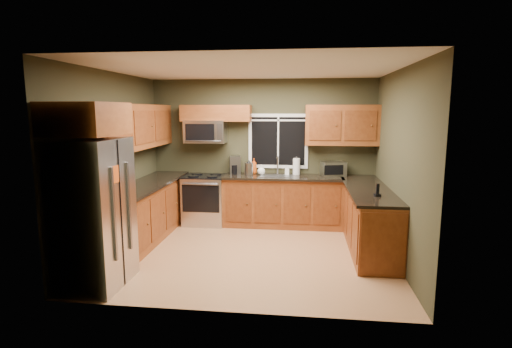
% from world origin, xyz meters
% --- Properties ---
extents(floor, '(4.20, 4.20, 0.00)m').
position_xyz_m(floor, '(0.00, 0.00, 0.00)').
color(floor, '#AB764B').
rests_on(floor, ground).
extents(ceiling, '(4.20, 4.20, 0.00)m').
position_xyz_m(ceiling, '(0.00, 0.00, 2.70)').
color(ceiling, white).
rests_on(ceiling, back_wall).
extents(back_wall, '(4.20, 0.00, 4.20)m').
position_xyz_m(back_wall, '(0.00, 1.80, 1.35)').
color(back_wall, '#34331F').
rests_on(back_wall, ground).
extents(front_wall, '(4.20, 0.00, 4.20)m').
position_xyz_m(front_wall, '(0.00, -1.80, 1.35)').
color(front_wall, '#34331F').
rests_on(front_wall, ground).
extents(left_wall, '(0.00, 3.60, 3.60)m').
position_xyz_m(left_wall, '(-2.10, 0.00, 1.35)').
color(left_wall, '#34331F').
rests_on(left_wall, ground).
extents(right_wall, '(0.00, 3.60, 3.60)m').
position_xyz_m(right_wall, '(2.10, 0.00, 1.35)').
color(right_wall, '#34331F').
rests_on(right_wall, ground).
extents(window, '(1.12, 0.03, 1.02)m').
position_xyz_m(window, '(0.30, 1.78, 1.55)').
color(window, white).
rests_on(window, back_wall).
extents(base_cabinets_left, '(0.60, 2.65, 0.90)m').
position_xyz_m(base_cabinets_left, '(-1.80, 0.48, 0.45)').
color(base_cabinets_left, brown).
rests_on(base_cabinets_left, ground).
extents(countertop_left, '(0.65, 2.65, 0.04)m').
position_xyz_m(countertop_left, '(-1.78, 0.48, 0.92)').
color(countertop_left, black).
rests_on(countertop_left, base_cabinets_left).
extents(base_cabinets_back, '(2.17, 0.60, 0.90)m').
position_xyz_m(base_cabinets_back, '(0.42, 1.50, 0.45)').
color(base_cabinets_back, brown).
rests_on(base_cabinets_back, ground).
extents(countertop_back, '(2.17, 0.65, 0.04)m').
position_xyz_m(countertop_back, '(0.42, 1.48, 0.92)').
color(countertop_back, black).
rests_on(countertop_back, base_cabinets_back).
extents(base_cabinets_peninsula, '(0.60, 2.52, 0.90)m').
position_xyz_m(base_cabinets_peninsula, '(1.80, 0.54, 0.45)').
color(base_cabinets_peninsula, brown).
rests_on(base_cabinets_peninsula, ground).
extents(countertop_peninsula, '(0.65, 2.50, 0.04)m').
position_xyz_m(countertop_peninsula, '(1.78, 0.55, 0.92)').
color(countertop_peninsula, black).
rests_on(countertop_peninsula, base_cabinets_peninsula).
extents(upper_cabinets_left, '(0.33, 2.65, 0.72)m').
position_xyz_m(upper_cabinets_left, '(-1.94, 0.48, 1.86)').
color(upper_cabinets_left, brown).
rests_on(upper_cabinets_left, left_wall).
extents(upper_cabinets_back_left, '(1.30, 0.33, 0.30)m').
position_xyz_m(upper_cabinets_back_left, '(-0.85, 1.64, 2.07)').
color(upper_cabinets_back_left, brown).
rests_on(upper_cabinets_back_left, back_wall).
extents(upper_cabinets_back_right, '(1.30, 0.33, 0.72)m').
position_xyz_m(upper_cabinets_back_right, '(1.45, 1.64, 1.86)').
color(upper_cabinets_back_right, brown).
rests_on(upper_cabinets_back_right, back_wall).
extents(upper_cabinet_over_fridge, '(0.72, 0.90, 0.38)m').
position_xyz_m(upper_cabinet_over_fridge, '(-1.74, -1.30, 2.03)').
color(upper_cabinet_over_fridge, brown).
rests_on(upper_cabinet_over_fridge, left_wall).
extents(refrigerator, '(0.74, 0.90, 1.80)m').
position_xyz_m(refrigerator, '(-1.74, -1.30, 0.90)').
color(refrigerator, '#B7B7BC').
rests_on(refrigerator, ground).
extents(range, '(0.76, 0.69, 0.94)m').
position_xyz_m(range, '(-1.05, 1.47, 0.47)').
color(range, '#B7B7BC').
rests_on(range, ground).
extents(microwave, '(0.76, 0.41, 0.42)m').
position_xyz_m(microwave, '(-1.05, 1.61, 1.73)').
color(microwave, '#B7B7BC').
rests_on(microwave, back_wall).
extents(sink, '(0.60, 0.42, 0.36)m').
position_xyz_m(sink, '(0.30, 1.49, 0.95)').
color(sink, slate).
rests_on(sink, countertop_back).
extents(toaster_oven, '(0.48, 0.42, 0.26)m').
position_xyz_m(toaster_oven, '(1.32, 1.62, 1.07)').
color(toaster_oven, '#B7B7BC').
rests_on(toaster_oven, countertop_back).
extents(coffee_maker, '(0.25, 0.30, 0.33)m').
position_xyz_m(coffee_maker, '(-0.50, 1.64, 1.09)').
color(coffee_maker, slate).
rests_on(coffee_maker, countertop_back).
extents(kettle, '(0.17, 0.17, 0.28)m').
position_xyz_m(kettle, '(-0.22, 1.50, 1.07)').
color(kettle, '#B7B7BC').
rests_on(kettle, countertop_back).
extents(paper_towel_roll, '(0.16, 0.16, 0.33)m').
position_xyz_m(paper_towel_roll, '(0.65, 1.67, 1.09)').
color(paper_towel_roll, white).
rests_on(paper_towel_roll, countertop_back).
extents(soap_bottle_a, '(0.12, 0.12, 0.29)m').
position_xyz_m(soap_bottle_a, '(-0.15, 1.70, 1.08)').
color(soap_bottle_a, '#E05515').
rests_on(soap_bottle_a, countertop_back).
extents(soap_bottle_b, '(0.08, 0.08, 0.17)m').
position_xyz_m(soap_bottle_b, '(0.48, 1.62, 1.02)').
color(soap_bottle_b, white).
rests_on(soap_bottle_b, countertop_back).
extents(soap_bottle_c, '(0.19, 0.19, 0.18)m').
position_xyz_m(soap_bottle_c, '(0.00, 1.60, 1.03)').
color(soap_bottle_c, white).
rests_on(soap_bottle_c, countertop_back).
extents(cordless_phone, '(0.09, 0.09, 0.18)m').
position_xyz_m(cordless_phone, '(1.81, -0.10, 0.99)').
color(cordless_phone, black).
rests_on(cordless_phone, countertop_peninsula).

